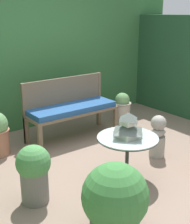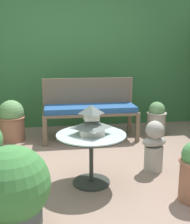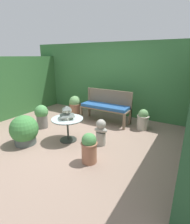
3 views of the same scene
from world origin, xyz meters
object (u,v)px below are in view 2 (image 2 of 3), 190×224
(garden_bench, at_px, (90,111))
(patio_table, at_px, (91,145))
(pagoda_birdhouse, at_px, (91,122))
(potted_plant_table_far, at_px, (12,189))
(potted_plant_bench_right, at_px, (12,120))
(garden_bust, at_px, (154,146))
(potted_plant_bench_left, at_px, (156,118))

(garden_bench, relative_size, patio_table, 2.02)
(pagoda_birdhouse, relative_size, potted_plant_table_far, 0.49)
(pagoda_birdhouse, height_order, potted_plant_bench_right, pagoda_birdhouse)
(garden_bust, height_order, potted_plant_table_far, potted_plant_table_far)
(garden_bust, height_order, potted_plant_bench_right, potted_plant_bench_right)
(pagoda_birdhouse, relative_size, garden_bust, 0.54)
(garden_bust, bearing_deg, garden_bench, 104.12)
(patio_table, relative_size, potted_plant_bench_right, 1.14)
(patio_table, bearing_deg, garden_bust, 15.16)
(garden_bench, relative_size, potted_plant_bench_left, 2.62)
(potted_plant_bench_right, distance_m, potted_plant_table_far, 2.30)
(garden_bench, height_order, patio_table, patio_table)
(garden_bust, xyz_separation_m, potted_plant_bench_right, (-1.81, 1.43, 0.02))
(garden_bench, bearing_deg, pagoda_birdhouse, -97.29)
(pagoda_birdhouse, distance_m, garden_bust, 0.89)
(garden_bench, distance_m, potted_plant_bench_right, 1.24)
(garden_bench, distance_m, pagoda_birdhouse, 1.53)
(pagoda_birdhouse, bearing_deg, potted_plant_bench_left, 50.01)
(potted_plant_bench_left, distance_m, potted_plant_table_far, 3.02)
(garden_bench, relative_size, potted_plant_table_far, 2.18)
(patio_table, distance_m, potted_plant_bench_left, 2.06)
(potted_plant_bench_left, bearing_deg, potted_plant_table_far, -132.88)
(patio_table, height_order, pagoda_birdhouse, pagoda_birdhouse)
(pagoda_birdhouse, bearing_deg, patio_table, 97.13)
(potted_plant_bench_left, height_order, potted_plant_bench_right, potted_plant_bench_right)
(garden_bench, relative_size, pagoda_birdhouse, 4.49)
(patio_table, xyz_separation_m, potted_plant_bench_left, (1.32, 1.58, -0.15))
(patio_table, distance_m, potted_plant_bench_right, 1.94)
(potted_plant_bench_right, bearing_deg, potted_plant_table_far, -82.51)
(garden_bench, height_order, pagoda_birdhouse, pagoda_birdhouse)
(garden_bench, bearing_deg, potted_plant_bench_right, 173.51)
(garden_bust, relative_size, potted_plant_table_far, 0.90)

